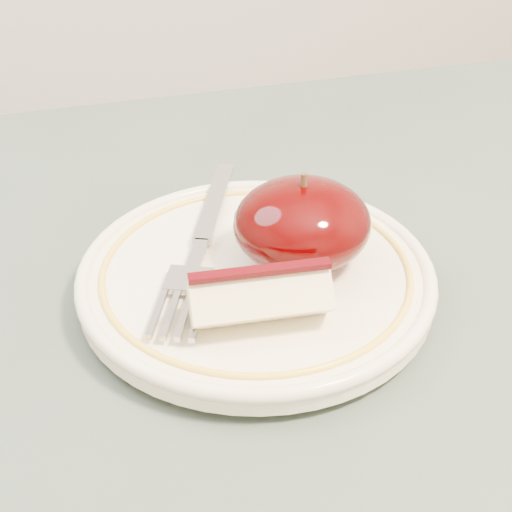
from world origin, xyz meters
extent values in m
cylinder|color=brown|center=(0.40, 0.40, 0.35)|extent=(0.05, 0.05, 0.71)
cube|color=#42514A|center=(0.00, 0.00, 0.73)|extent=(0.90, 0.90, 0.04)
cylinder|color=white|center=(0.05, 0.12, 0.75)|extent=(0.12, 0.12, 0.01)
cylinder|color=white|center=(0.05, 0.12, 0.76)|extent=(0.22, 0.22, 0.01)
torus|color=white|center=(0.05, 0.12, 0.77)|extent=(0.22, 0.22, 0.01)
torus|color=yellow|center=(0.05, 0.12, 0.77)|extent=(0.19, 0.19, 0.00)
ellipsoid|color=black|center=(0.08, 0.12, 0.79)|extent=(0.08, 0.08, 0.05)
cylinder|color=#472D19|center=(0.08, 0.12, 0.82)|extent=(0.00, 0.00, 0.01)
cube|color=#FFF5BB|center=(0.04, 0.07, 0.78)|extent=(0.08, 0.04, 0.03)
cube|color=#360106|center=(0.04, 0.07, 0.80)|extent=(0.08, 0.01, 0.00)
cube|color=#96999E|center=(0.04, 0.20, 0.77)|extent=(0.05, 0.10, 0.00)
cube|color=#96999E|center=(0.02, 0.14, 0.77)|extent=(0.02, 0.03, 0.00)
cube|color=#96999E|center=(0.01, 0.11, 0.77)|extent=(0.03, 0.03, 0.00)
cube|color=#96999E|center=(0.00, 0.08, 0.77)|extent=(0.02, 0.04, 0.00)
cube|color=#96999E|center=(0.00, 0.08, 0.77)|extent=(0.02, 0.04, 0.00)
cube|color=#96999E|center=(-0.01, 0.09, 0.77)|extent=(0.02, 0.04, 0.00)
cube|color=#96999E|center=(-0.02, 0.09, 0.77)|extent=(0.02, 0.04, 0.00)
camera|label=1|loc=(-0.05, -0.22, 1.02)|focal=50.00mm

